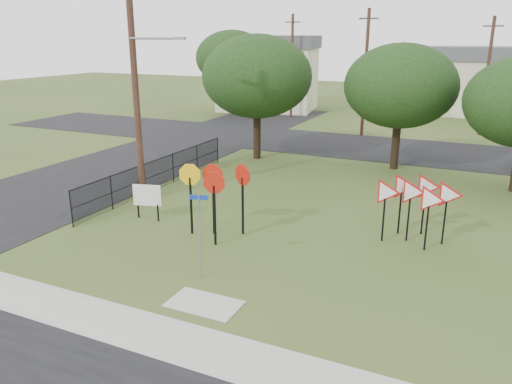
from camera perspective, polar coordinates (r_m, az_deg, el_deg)
ground at (r=16.02m, az=-1.51°, el=-8.81°), size 140.00×140.00×0.00m
sidewalk at (r=12.89m, az=-10.20°, el=-16.10°), size 30.00×1.60×0.02m
planting_strip at (r=12.12m, az=-13.61°, el=-18.77°), size 30.00×0.80×0.02m
street_left at (r=30.21m, az=-13.55°, el=3.33°), size 8.00×50.00×0.02m
street_far at (r=34.22m, az=13.63°, el=4.93°), size 60.00×8.00×0.02m
curb_pad at (r=14.16m, az=-5.95°, el=-12.60°), size 2.00×1.20×0.02m
street_name_sign at (r=14.95m, az=-6.43°, el=-4.42°), size 0.53×0.18×2.66m
stop_sign_cluster at (r=17.92m, az=-4.71°, el=0.83°), size 2.54×1.56×2.71m
yield_sign_cluster at (r=18.46m, az=17.86°, el=-0.27°), size 3.03×1.68×2.37m
info_board at (r=20.34m, az=-12.34°, el=-0.51°), size 1.14×0.34×1.46m
utility_pole_main at (r=22.18m, az=-13.53°, el=12.08°), size 3.55×0.33×10.00m
far_pole_a at (r=37.89m, az=12.39°, el=13.20°), size 1.40×0.24×9.00m
far_pole_b at (r=40.95m, az=24.88°, el=11.96°), size 1.40×0.24×8.50m
far_pole_c at (r=45.97m, az=4.12°, el=14.19°), size 1.40×0.24×9.00m
fence_run at (r=24.53m, az=-10.97°, el=2.18°), size 0.05×11.55×1.50m
house_left at (r=51.24m, az=1.45°, el=13.48°), size 10.58×8.88×7.20m
house_mid at (r=53.06m, az=22.78°, el=11.76°), size 8.40×8.40×6.20m
tree_near_left at (r=29.69m, az=0.12°, el=13.05°), size 6.40×6.40×7.27m
tree_near_mid at (r=28.32m, az=16.18°, el=11.55°), size 6.00×6.00×6.80m
tree_far_left at (r=48.42m, az=-2.74°, el=15.04°), size 6.80×6.80×7.73m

